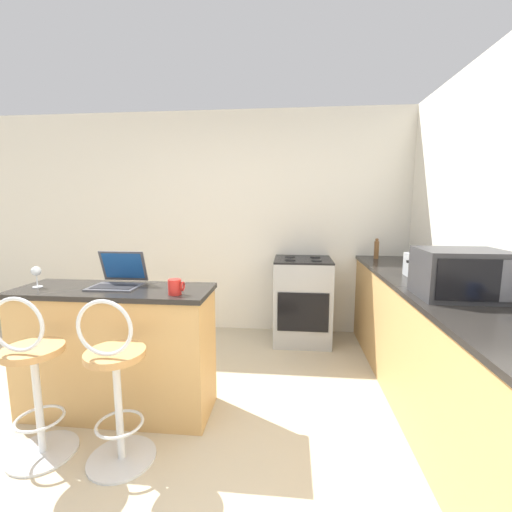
{
  "coord_description": "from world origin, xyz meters",
  "views": [
    {
      "loc": [
        0.68,
        -1.62,
        1.52
      ],
      "look_at": [
        0.35,
        1.61,
        1.04
      ],
      "focal_mm": 24.0,
      "sensor_mm": 36.0,
      "label": 1
    }
  ],
  "objects_px": {
    "microwave": "(460,274)",
    "mug_red": "(175,287)",
    "bar_stool_near": "(34,382)",
    "wine_glass_tall": "(36,272)",
    "stove_range": "(302,300)",
    "laptop": "(119,277)",
    "bar_stool_far": "(116,386)",
    "pepper_mill": "(376,249)",
    "toaster": "(420,266)"
  },
  "relations": [
    {
      "from": "pepper_mill",
      "to": "mug_red",
      "type": "bearing_deg",
      "value": -134.82
    },
    {
      "from": "bar_stool_near",
      "to": "bar_stool_far",
      "type": "xyz_separation_m",
      "value": [
        0.51,
        0.0,
        0.0
      ]
    },
    {
      "from": "bar_stool_near",
      "to": "mug_red",
      "type": "bearing_deg",
      "value": 26.59
    },
    {
      "from": "toaster",
      "to": "mug_red",
      "type": "distance_m",
      "value": 1.93
    },
    {
      "from": "bar_stool_near",
      "to": "microwave",
      "type": "distance_m",
      "value": 2.69
    },
    {
      "from": "bar_stool_far",
      "to": "mug_red",
      "type": "distance_m",
      "value": 0.68
    },
    {
      "from": "mug_red",
      "to": "pepper_mill",
      "type": "relative_size",
      "value": 0.46
    },
    {
      "from": "bar_stool_near",
      "to": "mug_red",
      "type": "relative_size",
      "value": 9.84
    },
    {
      "from": "wine_glass_tall",
      "to": "microwave",
      "type": "bearing_deg",
      "value": 0.2
    },
    {
      "from": "toaster",
      "to": "wine_glass_tall",
      "type": "distance_m",
      "value": 2.92
    },
    {
      "from": "bar_stool_far",
      "to": "wine_glass_tall",
      "type": "bearing_deg",
      "value": 149.59
    },
    {
      "from": "bar_stool_near",
      "to": "wine_glass_tall",
      "type": "distance_m",
      "value": 0.8
    },
    {
      "from": "microwave",
      "to": "bar_stool_far",
      "type": "bearing_deg",
      "value": -166.74
    },
    {
      "from": "toaster",
      "to": "wine_glass_tall",
      "type": "height_order",
      "value": "toaster"
    },
    {
      "from": "bar_stool_near",
      "to": "mug_red",
      "type": "height_order",
      "value": "mug_red"
    },
    {
      "from": "toaster",
      "to": "pepper_mill",
      "type": "height_order",
      "value": "pepper_mill"
    },
    {
      "from": "laptop",
      "to": "microwave",
      "type": "height_order",
      "value": "microwave"
    },
    {
      "from": "wine_glass_tall",
      "to": "bar_stool_near",
      "type": "bearing_deg",
      "value": -57.58
    },
    {
      "from": "bar_stool_far",
      "to": "wine_glass_tall",
      "type": "xyz_separation_m",
      "value": [
        -0.81,
        0.48,
        0.56
      ]
    },
    {
      "from": "bar_stool_far",
      "to": "wine_glass_tall",
      "type": "height_order",
      "value": "wine_glass_tall"
    },
    {
      "from": "stove_range",
      "to": "wine_glass_tall",
      "type": "xyz_separation_m",
      "value": [
        -1.95,
        -1.5,
        0.58
      ]
    },
    {
      "from": "laptop",
      "to": "stove_range",
      "type": "relative_size",
      "value": 0.36
    },
    {
      "from": "pepper_mill",
      "to": "toaster",
      "type": "bearing_deg",
      "value": -84.04
    },
    {
      "from": "wine_glass_tall",
      "to": "mug_red",
      "type": "bearing_deg",
      "value": -5.38
    },
    {
      "from": "stove_range",
      "to": "pepper_mill",
      "type": "height_order",
      "value": "pepper_mill"
    },
    {
      "from": "microwave",
      "to": "wine_glass_tall",
      "type": "distance_m",
      "value": 2.88
    },
    {
      "from": "bar_stool_far",
      "to": "laptop",
      "type": "bearing_deg",
      "value": 113.31
    },
    {
      "from": "wine_glass_tall",
      "to": "stove_range",
      "type": "bearing_deg",
      "value": 37.66
    },
    {
      "from": "stove_range",
      "to": "pepper_mill",
      "type": "xyz_separation_m",
      "value": [
        0.8,
        0.1,
        0.58
      ]
    },
    {
      "from": "bar_stool_near",
      "to": "toaster",
      "type": "height_order",
      "value": "toaster"
    },
    {
      "from": "toaster",
      "to": "stove_range",
      "type": "bearing_deg",
      "value": 135.26
    },
    {
      "from": "toaster",
      "to": "pepper_mill",
      "type": "distance_m",
      "value": 1.0
    },
    {
      "from": "laptop",
      "to": "pepper_mill",
      "type": "height_order",
      "value": "laptop"
    },
    {
      "from": "microwave",
      "to": "stove_range",
      "type": "relative_size",
      "value": 0.53
    },
    {
      "from": "laptop",
      "to": "microwave",
      "type": "bearing_deg",
      "value": -2.32
    },
    {
      "from": "laptop",
      "to": "mug_red",
      "type": "bearing_deg",
      "value": -22.38
    },
    {
      "from": "microwave",
      "to": "stove_range",
      "type": "bearing_deg",
      "value": 121.94
    },
    {
      "from": "bar_stool_near",
      "to": "toaster",
      "type": "relative_size",
      "value": 3.39
    },
    {
      "from": "bar_stool_far",
      "to": "microwave",
      "type": "bearing_deg",
      "value": 13.26
    },
    {
      "from": "toaster",
      "to": "microwave",
      "type": "bearing_deg",
      "value": -87.59
    },
    {
      "from": "microwave",
      "to": "mug_red",
      "type": "distance_m",
      "value": 1.83
    },
    {
      "from": "laptop",
      "to": "bar_stool_far",
      "type": "bearing_deg",
      "value": -66.69
    },
    {
      "from": "laptop",
      "to": "pepper_mill",
      "type": "xyz_separation_m",
      "value": [
        2.19,
        1.5,
        0.04
      ]
    },
    {
      "from": "bar_stool_near",
      "to": "laptop",
      "type": "xyz_separation_m",
      "value": [
        0.26,
        0.58,
        0.52
      ]
    },
    {
      "from": "mug_red",
      "to": "wine_glass_tall",
      "type": "bearing_deg",
      "value": 174.62
    },
    {
      "from": "stove_range",
      "to": "mug_red",
      "type": "bearing_deg",
      "value": -119.08
    },
    {
      "from": "wine_glass_tall",
      "to": "pepper_mill",
      "type": "xyz_separation_m",
      "value": [
        2.75,
        1.6,
        -0.0
      ]
    },
    {
      "from": "microwave",
      "to": "mug_red",
      "type": "height_order",
      "value": "microwave"
    },
    {
      "from": "toaster",
      "to": "mug_red",
      "type": "xyz_separation_m",
      "value": [
        -1.8,
        -0.71,
        -0.04
      ]
    },
    {
      "from": "laptop",
      "to": "wine_glass_tall",
      "type": "xyz_separation_m",
      "value": [
        -0.56,
        -0.1,
        0.05
      ]
    }
  ]
}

